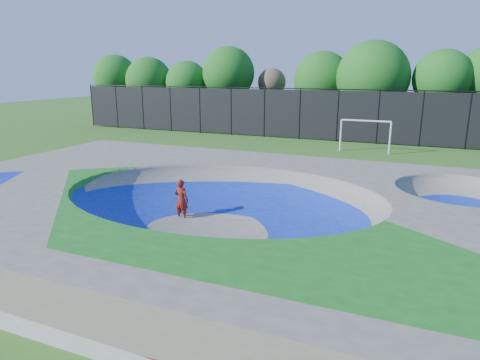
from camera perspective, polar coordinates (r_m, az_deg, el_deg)
The scene contains 7 objects.
ground at distance 14.86m, azimuth -2.49°, elevation -7.00°, with size 120.00×120.00×0.00m, color #2B5C19.
skate_deck at distance 14.60m, azimuth -2.52°, elevation -4.27°, with size 22.00×14.00×1.50m, color gray.
skater at distance 15.95m, azimuth -7.82°, elevation -2.64°, with size 0.57×0.37×1.56m, color red.
skateboard at distance 16.19m, azimuth -7.73°, elevation -5.19°, with size 0.78×0.22×0.05m, color black.
soccer_goal at distance 29.99m, azimuth 16.37°, elevation 6.42°, with size 3.34×0.12×2.21m.
fence at distance 34.16m, azimuth 12.89°, elevation 8.51°, with size 48.09×0.09×4.04m.
treeline at distance 38.29m, azimuth 20.55°, elevation 12.70°, with size 53.21×7.86×8.37m.
Camera 1 is at (5.97, -12.47, 5.44)m, focal length 32.00 mm.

